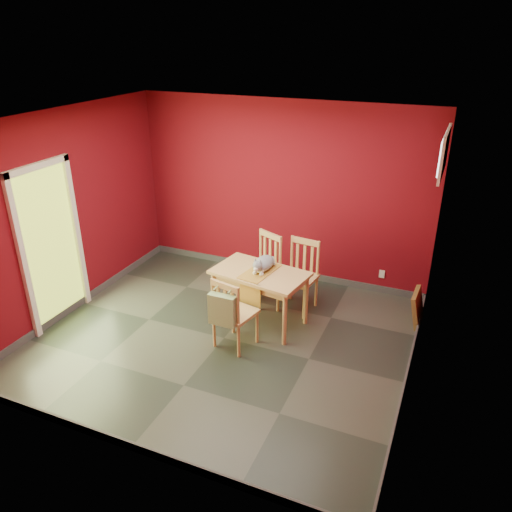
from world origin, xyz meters
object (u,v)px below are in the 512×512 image
at_px(dining_table, 260,278).
at_px(chair_near, 233,312).
at_px(tote_bag, 222,310).
at_px(cat, 264,261).
at_px(picture_frame, 417,308).
at_px(chair_far_left, 262,267).
at_px(chair_far_right, 299,275).

relative_size(dining_table, chair_near, 1.37).
height_order(dining_table, tote_bag, tote_bag).
relative_size(cat, picture_frame, 1.03).
xyz_separation_m(cat, picture_frame, (1.91, 0.70, -0.63)).
xyz_separation_m(dining_table, chair_far_left, (-0.20, 0.58, -0.14)).
xyz_separation_m(tote_bag, picture_frame, (2.03, 1.65, -0.40)).
distance_m(chair_far_left, chair_near, 1.23).
distance_m(dining_table, cat, 0.23).
xyz_separation_m(chair_far_left, cat, (0.22, -0.49, 0.35)).
bearing_deg(chair_far_left, cat, -65.95).
height_order(dining_table, chair_far_left, chair_far_left).
relative_size(chair_near, picture_frame, 2.04).
bearing_deg(tote_bag, chair_far_left, 93.66).
bearing_deg(cat, chair_far_left, 109.89).
bearing_deg(cat, picture_frame, 15.95).
height_order(dining_table, chair_far_right, chair_far_right).
xyz_separation_m(chair_near, cat, (0.10, 0.73, 0.38)).
relative_size(dining_table, chair_far_right, 1.30).
bearing_deg(picture_frame, chair_far_left, -174.49).
height_order(dining_table, picture_frame, dining_table).
xyz_separation_m(chair_far_left, chair_near, (0.12, -1.22, -0.03)).
relative_size(chair_far_left, chair_far_right, 1.00).
bearing_deg(cat, chair_far_right, 50.71).
height_order(cat, picture_frame, cat).
bearing_deg(dining_table, chair_near, -97.01).
bearing_deg(dining_table, tote_bag, -97.27).
relative_size(chair_near, cat, 1.98).
xyz_separation_m(chair_far_right, cat, (-0.33, -0.48, 0.36)).
bearing_deg(cat, dining_table, -105.38).
relative_size(tote_bag, cat, 0.96).
relative_size(chair_far_right, picture_frame, 2.14).
relative_size(chair_far_left, cat, 2.10).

